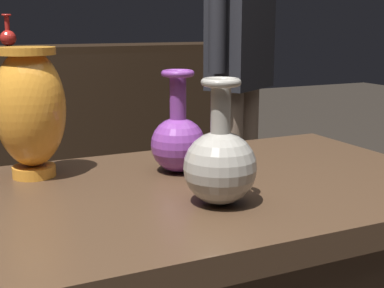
{
  "coord_description": "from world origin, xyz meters",
  "views": [
    {
      "loc": [
        -0.39,
        -0.94,
        1.12
      ],
      "look_at": [
        0.03,
        -0.06,
        0.9
      ],
      "focal_mm": 50.97,
      "sensor_mm": 36.0,
      "label": 1
    }
  ],
  "objects_px": {
    "vase_centerpiece": "(220,163)",
    "vase_right_accent": "(178,139)",
    "shelf_vase_center": "(8,36)",
    "visitor_near_right": "(240,51)",
    "vase_tall_behind": "(30,108)"
  },
  "relations": [
    {
      "from": "shelf_vase_center",
      "to": "visitor_near_right",
      "type": "xyz_separation_m",
      "value": [
        0.83,
        -1.09,
        -0.05
      ]
    },
    {
      "from": "vase_centerpiece",
      "to": "vase_right_accent",
      "type": "distance_m",
      "value": 0.23
    },
    {
      "from": "visitor_near_right",
      "to": "vase_centerpiece",
      "type": "bearing_deg",
      "value": 26.95
    },
    {
      "from": "vase_centerpiece",
      "to": "shelf_vase_center",
      "type": "xyz_separation_m",
      "value": [
        -0.05,
        2.36,
        0.17
      ]
    },
    {
      "from": "vase_right_accent",
      "to": "vase_centerpiece",
      "type": "bearing_deg",
      "value": -95.09
    },
    {
      "from": "vase_tall_behind",
      "to": "visitor_near_right",
      "type": "distance_m",
      "value": 1.41
    },
    {
      "from": "vase_centerpiece",
      "to": "vase_right_accent",
      "type": "height_order",
      "value": "vase_centerpiece"
    },
    {
      "from": "vase_tall_behind",
      "to": "visitor_near_right",
      "type": "xyz_separation_m",
      "value": [
        1.05,
        0.94,
        0.05
      ]
    },
    {
      "from": "vase_centerpiece",
      "to": "vase_tall_behind",
      "type": "distance_m",
      "value": 0.43
    },
    {
      "from": "vase_centerpiece",
      "to": "vase_tall_behind",
      "type": "xyz_separation_m",
      "value": [
        -0.27,
        0.32,
        0.07
      ]
    },
    {
      "from": "vase_tall_behind",
      "to": "visitor_near_right",
      "type": "relative_size",
      "value": 0.16
    },
    {
      "from": "vase_tall_behind",
      "to": "vase_right_accent",
      "type": "relative_size",
      "value": 1.22
    },
    {
      "from": "vase_tall_behind",
      "to": "vase_centerpiece",
      "type": "bearing_deg",
      "value": -50.01
    },
    {
      "from": "shelf_vase_center",
      "to": "vase_right_accent",
      "type": "bearing_deg",
      "value": -88.02
    },
    {
      "from": "vase_centerpiece",
      "to": "shelf_vase_center",
      "type": "bearing_deg",
      "value": 91.3
    }
  ]
}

